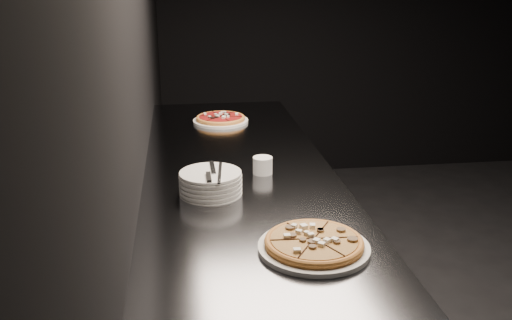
{
  "coord_description": "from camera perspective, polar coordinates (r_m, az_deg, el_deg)",
  "views": [
    {
      "loc": [
        -2.35,
        -2.06,
        1.69
      ],
      "look_at": [
        -2.08,
        -0.08,
        1.0
      ],
      "focal_mm": 40.0,
      "sensor_mm": 36.0,
      "label": 1
    }
  ],
  "objects": [
    {
      "name": "cutlery",
      "position": [
        1.98,
        -4.31,
        -1.29
      ],
      "size": [
        0.09,
        0.23,
        0.01
      ],
      "rotation": [
        0.0,
        0.0,
        0.0
      ],
      "color": "silver",
      "rests_on": "plate_stack"
    },
    {
      "name": "plate_stack",
      "position": [
        2.01,
        -4.56,
        -2.31
      ],
      "size": [
        0.22,
        0.22,
        0.08
      ],
      "color": "white",
      "rests_on": "counter"
    },
    {
      "name": "wall_back",
      "position": [
        5.14,
        20.17,
        14.57
      ],
      "size": [
        5.0,
        0.02,
        2.8
      ],
      "primitive_type": "cube",
      "color": "black",
      "rests_on": "floor"
    },
    {
      "name": "wall_left",
      "position": [
        2.09,
        -12.04,
        10.58
      ],
      "size": [
        0.02,
        5.0,
        2.8
      ],
      "primitive_type": "cube",
      "color": "black",
      "rests_on": "floor"
    },
    {
      "name": "pizza_tomato",
      "position": [
        2.95,
        -3.56,
        4.12
      ],
      "size": [
        0.3,
        0.3,
        0.03
      ],
      "rotation": [
        0.0,
        0.0,
        -0.21
      ],
      "color": "white",
      "rests_on": "counter"
    },
    {
      "name": "pizza_mushroom",
      "position": [
        1.64,
        5.81,
        -8.35
      ],
      "size": [
        0.32,
        0.32,
        0.04
      ],
      "rotation": [
        0.0,
        0.0,
        -0.05
      ],
      "color": "white",
      "rests_on": "counter"
    },
    {
      "name": "ramekin",
      "position": [
        2.2,
        0.67,
        -0.49
      ],
      "size": [
        0.08,
        0.08,
        0.07
      ],
      "color": "white",
      "rests_on": "counter"
    },
    {
      "name": "counter",
      "position": [
        2.41,
        -1.48,
        -11.75
      ],
      "size": [
        0.74,
        2.44,
        0.92
      ],
      "color": "slate",
      "rests_on": "floor"
    }
  ]
}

